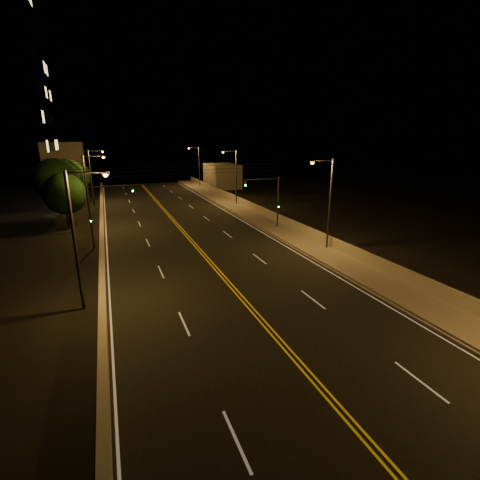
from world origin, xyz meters
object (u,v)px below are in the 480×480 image
object	(u,v)px
traffic_signal_right	(271,197)
streetlight_4	(78,232)
tree_2	(68,176)
traffic_signal_left	(100,208)
tree_1	(56,180)
tree_3	(76,176)
streetlight_5	(89,188)
streetlight_6	(92,174)
tree_0	(65,194)
streetlight_3	(198,164)
streetlight_1	(328,199)
streetlight_2	(235,174)

from	to	relation	value
traffic_signal_right	streetlight_4	bearing A→B (deg)	-145.01
tree_2	traffic_signal_left	bearing A→B (deg)	-79.55
traffic_signal_right	tree_1	xyz separation A→B (m)	(-24.46, 17.51, 1.13)
tree_2	tree_3	bearing A→B (deg)	78.43
tree_3	traffic_signal_right	bearing A→B (deg)	-53.77
streetlight_5	streetlight_6	xyz separation A→B (m)	(0.00, 17.99, 0.00)
streetlight_6	tree_3	bearing A→B (deg)	115.63
streetlight_5	tree_0	world-z (taller)	streetlight_5
streetlight_3	tree_1	distance (m)	34.40
streetlight_1	tree_0	xyz separation A→B (m)	(-24.31, 19.03, -0.92)
streetlight_5	tree_3	bearing A→B (deg)	96.93
streetlight_5	tree_2	size ratio (longest dim) A/B	1.18
traffic_signal_left	streetlight_4	bearing A→B (deg)	-94.46
streetlight_3	streetlight_1	bearing A→B (deg)	-90.00
streetlight_2	traffic_signal_left	size ratio (longest dim) A/B	1.40
streetlight_3	streetlight_6	world-z (taller)	same
streetlight_3	traffic_signal_left	distance (m)	44.97
tree_0	tree_2	world-z (taller)	tree_2
tree_0	tree_2	distance (m)	16.96
streetlight_3	tree_1	world-z (taller)	streetlight_3
streetlight_4	tree_0	bearing A→B (deg)	96.90
streetlight_1	tree_3	xyz separation A→B (m)	(-24.36, 40.43, -0.88)
streetlight_6	tree_2	xyz separation A→B (m)	(-3.84, 1.63, -0.39)
streetlight_2	traffic_signal_left	world-z (taller)	streetlight_2
tree_3	streetlight_4	bearing A→B (deg)	-86.29
streetlight_6	streetlight_4	bearing A→B (deg)	-90.00
traffic_signal_left	tree_2	size ratio (longest dim) A/B	0.84
tree_1	streetlight_3	bearing A→B (deg)	41.02
streetlight_3	tree_2	bearing A→B (deg)	-152.15
tree_2	streetlight_3	bearing A→B (deg)	27.85
tree_0	tree_3	world-z (taller)	tree_3
streetlight_6	traffic_signal_left	world-z (taller)	streetlight_6
streetlight_5	tree_3	size ratio (longest dim) A/B	1.31
traffic_signal_left	tree_0	distance (m)	10.59
streetlight_1	streetlight_6	size ratio (longest dim) A/B	1.00
streetlight_3	streetlight_5	world-z (taller)	same
streetlight_6	tree_3	distance (m)	6.82
traffic_signal_left	tree_2	distance (m)	27.20
tree_0	tree_2	bearing A→B (deg)	93.26
streetlight_1	streetlight_5	xyz separation A→B (m)	(-21.43, 16.34, 0.00)
streetlight_3	tree_1	size ratio (longest dim) A/B	1.09
traffic_signal_right	streetlight_3	bearing A→B (deg)	87.87
streetlight_6	traffic_signal_left	distance (m)	25.16
streetlight_3	tree_2	distance (m)	28.59
traffic_signal_left	tree_3	distance (m)	31.47
streetlight_6	streetlight_5	bearing A→B (deg)	-90.00
streetlight_4	streetlight_6	xyz separation A→B (m)	(0.00, 39.07, 0.00)
tree_2	streetlight_1	bearing A→B (deg)	-54.90
streetlight_4	tree_3	size ratio (longest dim) A/B	1.31
streetlight_3	traffic_signal_right	bearing A→B (deg)	-92.13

